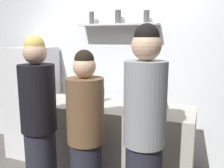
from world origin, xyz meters
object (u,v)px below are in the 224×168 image
object	(u,v)px
utensil_holder	(82,103)
wine_bottle_amber_glass	(157,103)
person_grey_hoodie	(144,137)
person_blonde	(39,126)
refrigerator	(33,101)
baking_pan	(151,106)
person_brown_jacket	(86,138)
water_bottle_plastic	(76,89)
wine_bottle_pale_glass	(102,93)

from	to	relation	value
utensil_holder	wine_bottle_amber_glass	distance (m)	0.82
wine_bottle_amber_glass	person_grey_hoodie	distance (m)	0.52
person_blonde	refrigerator	bearing A→B (deg)	-44.84
baking_pan	person_brown_jacket	world-z (taller)	person_brown_jacket
baking_pan	person_blonde	distance (m)	1.18
wine_bottle_amber_glass	person_brown_jacket	size ratio (longest dim) A/B	0.22
utensil_holder	person_grey_hoodie	world-z (taller)	person_grey_hoodie
water_bottle_plastic	person_brown_jacket	bearing A→B (deg)	-56.17
utensil_holder	water_bottle_plastic	world-z (taller)	water_bottle_plastic
wine_bottle_pale_glass	wine_bottle_amber_glass	bearing A→B (deg)	-23.62
person_brown_jacket	wine_bottle_pale_glass	bearing A→B (deg)	-77.56
person_grey_hoodie	person_brown_jacket	distance (m)	0.58
wine_bottle_pale_glass	person_grey_hoodie	distance (m)	1.09
wine_bottle_amber_glass	water_bottle_plastic	bearing A→B (deg)	159.51
baking_pan	person_grey_hoodie	distance (m)	0.75
person_grey_hoodie	person_brown_jacket	bearing A→B (deg)	-12.12
person_grey_hoodie	baking_pan	bearing A→B (deg)	-87.30
wine_bottle_pale_glass	water_bottle_plastic	distance (m)	0.43
baking_pan	person_brown_jacket	size ratio (longest dim) A/B	0.21
utensil_holder	wine_bottle_amber_glass	size ratio (longest dim) A/B	0.63
person_blonde	wine_bottle_pale_glass	bearing A→B (deg)	-108.64
utensil_holder	person_blonde	world-z (taller)	person_blonde
water_bottle_plastic	person_grey_hoodie	xyz separation A→B (m)	(1.13, -0.92, -0.13)
person_grey_hoodie	utensil_holder	bearing A→B (deg)	-36.36
wine_bottle_pale_glass	wine_bottle_amber_glass	xyz separation A→B (m)	(0.72, -0.32, 0.03)
utensil_holder	water_bottle_plastic	size ratio (longest dim) A/B	0.99
refrigerator	wine_bottle_pale_glass	distance (m)	1.22
wine_bottle_pale_glass	person_brown_jacket	world-z (taller)	person_brown_jacket
utensil_holder	wine_bottle_pale_glass	distance (m)	0.34
baking_pan	water_bottle_plastic	bearing A→B (deg)	170.14
wine_bottle_pale_glass	person_blonde	size ratio (longest dim) A/B	0.16
water_bottle_plastic	person_grey_hoodie	bearing A→B (deg)	-39.02
wine_bottle_amber_glass	baking_pan	bearing A→B (deg)	114.25
person_blonde	person_brown_jacket	bearing A→B (deg)	-171.47
water_bottle_plastic	person_blonde	size ratio (longest dim) A/B	0.13
refrigerator	person_brown_jacket	distance (m)	1.63
water_bottle_plastic	person_blonde	xyz separation A→B (m)	(0.09, -0.89, -0.18)
person_grey_hoodie	person_brown_jacket	size ratio (longest dim) A/B	1.13
baking_pan	person_brown_jacket	bearing A→B (deg)	-123.96
refrigerator	person_blonde	bearing A→B (deg)	-48.54
wine_bottle_amber_glass	person_grey_hoodie	xyz separation A→B (m)	(-0.00, -0.49, -0.16)
refrigerator	person_grey_hoodie	xyz separation A→B (m)	(1.90, -0.99, 0.12)
wine_bottle_pale_glass	person_blonde	world-z (taller)	person_blonde
wine_bottle_amber_glass	person_grey_hoodie	size ratio (longest dim) A/B	0.19
baking_pan	person_grey_hoodie	xyz separation A→B (m)	(0.11, -0.74, -0.06)
baking_pan	person_blonde	bearing A→B (deg)	-142.61
baking_pan	water_bottle_plastic	distance (m)	1.04
person_blonde	water_bottle_plastic	bearing A→B (deg)	-80.57
baking_pan	utensil_holder	bearing A→B (deg)	-160.30
utensil_holder	water_bottle_plastic	bearing A→B (deg)	126.43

